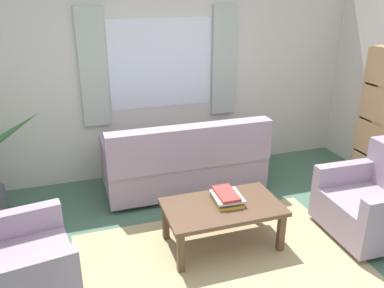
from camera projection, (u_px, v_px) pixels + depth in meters
name	position (u px, v px, depth m)	size (l,w,h in m)	color
ground_plane	(225.00, 271.00, 3.48)	(6.24, 6.24, 0.00)	#476B56
wall_back	(160.00, 75.00, 5.00)	(5.32, 0.12, 2.60)	silver
window_with_curtains	(161.00, 64.00, 4.87)	(1.98, 0.07, 1.40)	white
area_rug	(225.00, 270.00, 3.48)	(2.55, 1.89, 0.01)	tan
couch	(185.00, 163.00, 4.74)	(1.90, 0.82, 0.92)	#998499
armchair_left	(9.00, 269.00, 2.97)	(0.94, 0.96, 0.88)	#998499
armchair_right	(376.00, 203.00, 3.90)	(0.84, 0.86, 0.88)	#998499
coffee_table	(222.00, 210.00, 3.70)	(1.10, 0.64, 0.44)	brown
book_stack_on_table	(226.00, 197.00, 3.73)	(0.28, 0.34, 0.10)	gold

